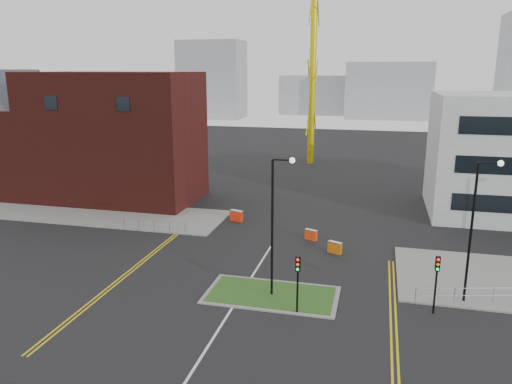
{
  "coord_description": "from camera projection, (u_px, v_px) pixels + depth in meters",
  "views": [
    {
      "loc": [
        8.21,
        -21.26,
        14.43
      ],
      "look_at": [
        -0.88,
        15.37,
        5.0
      ],
      "focal_mm": 35.0,
      "sensor_mm": 36.0,
      "label": 1
    }
  ],
  "objects": [
    {
      "name": "streetlamp_right_near",
      "position": [
        476.0,
        221.0,
        30.21
      ],
      "size": [
        1.46,
        0.36,
        9.18
      ],
      "color": "black",
      "rests_on": "ground"
    },
    {
      "name": "railing_left",
      "position": [
        154.0,
        224.0,
        44.77
      ],
      "size": [
        6.05,
        0.05,
        1.1
      ],
      "color": "gray",
      "rests_on": "ground"
    },
    {
      "name": "barrier_mid",
      "position": [
        311.0,
        234.0,
        42.92
      ],
      "size": [
        1.13,
        0.78,
        0.91
      ],
      "color": "#FE3C0E",
      "rests_on": "ground"
    },
    {
      "name": "traffic_light_island",
      "position": [
        298.0,
        274.0,
        29.51
      ],
      "size": [
        0.28,
        0.33,
        3.65
      ],
      "color": "black",
      "rests_on": "ground"
    },
    {
      "name": "yellow_left_b",
      "position": [
        136.0,
        268.0,
        36.88
      ],
      "size": [
        0.12,
        24.0,
        0.01
      ],
      "primitive_type": "cube",
      "color": "gold",
      "rests_on": "ground"
    },
    {
      "name": "skyline_d",
      "position": [
        329.0,
        95.0,
        157.67
      ],
      "size": [
        30.0,
        12.0,
        12.0
      ],
      "primitive_type": "cube",
      "color": "gray",
      "rests_on": "ground"
    },
    {
      "name": "skyline_b",
      "position": [
        388.0,
        91.0,
        143.56
      ],
      "size": [
        24.0,
        12.0,
        16.0
      ],
      "primitive_type": "cube",
      "color": "gray",
      "rests_on": "ground"
    },
    {
      "name": "ground",
      "position": [
        200.0,
        359.0,
        25.43
      ],
      "size": [
        200.0,
        200.0,
        0.0
      ],
      "primitive_type": "plane",
      "color": "black",
      "rests_on": "ground"
    },
    {
      "name": "brick_building",
      "position": [
        91.0,
        138.0,
        55.51
      ],
      "size": [
        24.2,
        10.07,
        14.24
      ],
      "color": "#4B1712",
      "rests_on": "ground"
    },
    {
      "name": "skyline_a",
      "position": [
        212.0,
        80.0,
        145.11
      ],
      "size": [
        18.0,
        12.0,
        22.0
      ],
      "primitive_type": "cube",
      "color": "gray",
      "rests_on": "ground"
    },
    {
      "name": "centre_line",
      "position": [
        213.0,
        339.0,
        27.31
      ],
      "size": [
        0.15,
        30.0,
        0.01
      ],
      "primitive_type": "cube",
      "color": "silver",
      "rests_on": "ground"
    },
    {
      "name": "yellow_right_a",
      "position": [
        391.0,
        324.0,
        28.86
      ],
      "size": [
        0.12,
        20.0,
        0.01
      ],
      "primitive_type": "cube",
      "color": "gold",
      "rests_on": "ground"
    },
    {
      "name": "barrier_right",
      "position": [
        335.0,
        247.0,
        39.81
      ],
      "size": [
        1.18,
        0.8,
        0.95
      ],
      "color": "#D0600B",
      "rests_on": "ground"
    },
    {
      "name": "grass_island",
      "position": [
        272.0,
        295.0,
        32.48
      ],
      "size": [
        8.0,
        4.0,
        0.12
      ],
      "primitive_type": "cube",
      "color": "#1D4818",
      "rests_on": "ground"
    },
    {
      "name": "traffic_light_right",
      "position": [
        437.0,
        274.0,
        29.52
      ],
      "size": [
        0.28,
        0.33,
        3.65
      ],
      "color": "black",
      "rests_on": "ground"
    },
    {
      "name": "yellow_right_b",
      "position": [
        396.0,
        325.0,
        28.79
      ],
      "size": [
        0.12,
        20.0,
        0.01
      ],
      "primitive_type": "cube",
      "color": "gold",
      "rests_on": "ground"
    },
    {
      "name": "pavement_left",
      "position": [
        90.0,
        213.0,
        50.81
      ],
      "size": [
        28.0,
        8.0,
        0.12
      ],
      "primitive_type": "cube",
      "color": "slate",
      "rests_on": "ground"
    },
    {
      "name": "streetlamp_island",
      "position": [
        276.0,
        216.0,
        31.13
      ],
      "size": [
        1.46,
        0.36,
        9.18
      ],
      "color": "black",
      "rests_on": "ground"
    },
    {
      "name": "barrier_left",
      "position": [
        236.0,
        215.0,
        48.12
      ],
      "size": [
        1.35,
        0.8,
        1.07
      ],
      "color": "red",
      "rests_on": "ground"
    },
    {
      "name": "island_kerb",
      "position": [
        272.0,
        295.0,
        32.49
      ],
      "size": [
        8.6,
        4.6,
        0.08
      ],
      "primitive_type": "cube",
      "color": "slate",
      "rests_on": "ground"
    },
    {
      "name": "yellow_left_a",
      "position": [
        132.0,
        268.0,
        36.95
      ],
      "size": [
        0.12,
        24.0,
        0.01
      ],
      "primitive_type": "cube",
      "color": "gold",
      "rests_on": "ground"
    }
  ]
}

